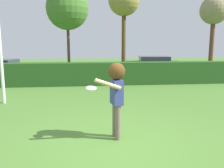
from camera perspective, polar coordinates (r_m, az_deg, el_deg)
ground_plane at (r=5.67m, az=0.84°, el=-13.77°), size 60.00×60.00×0.00m
person at (r=5.58m, az=1.03°, el=-1.13°), size 0.74×0.66×1.82m
frisbee at (r=5.46m, az=-4.97°, el=-0.99°), size 0.24×0.24×0.07m
hedge_row at (r=13.07m, az=-3.35°, el=2.48°), size 27.84×0.90×1.21m
parked_car_black at (r=18.63m, az=9.96°, el=4.79°), size 4.36×2.17×1.25m
willow_tree at (r=21.03m, az=23.05°, el=15.49°), size 2.16×2.16×5.83m
bare_elm_tree at (r=19.95m, az=2.87°, el=19.05°), size 2.50×2.50×6.83m
birch_tree at (r=21.72m, az=-10.57°, el=17.19°), size 3.61×3.61×6.94m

